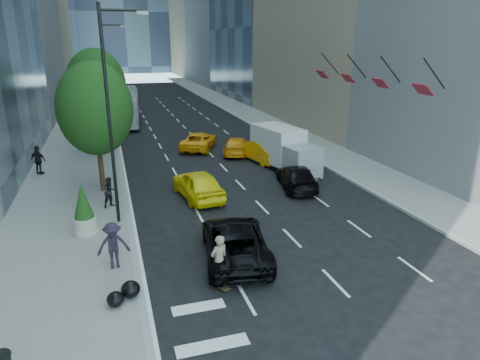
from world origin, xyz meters
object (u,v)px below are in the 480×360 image
object	(u,v)px
skateboarder	(219,264)
black_sedan_mercedes	(297,177)
black_sedan_lincoln	(235,241)
city_bus	(124,106)
box_truck	(284,149)
planter_shrub	(84,210)

from	to	relation	value
skateboarder	black_sedan_mercedes	world-z (taller)	skateboarder
black_sedan_lincoln	city_bus	size ratio (longest dim) A/B	0.42
box_truck	planter_shrub	bearing A→B (deg)	-161.20
black_sedan_lincoln	city_bus	world-z (taller)	city_bus
skateboarder	black_sedan_lincoln	world-z (taller)	skateboarder
skateboarder	planter_shrub	distance (m)	7.68
city_bus	planter_shrub	size ratio (longest dim) A/B	5.47
black_sedan_lincoln	planter_shrub	distance (m)	7.22
black_sedan_mercedes	box_truck	bearing A→B (deg)	-89.25
box_truck	planter_shrub	xyz separation A→B (m)	(-12.93, -7.49, -0.18)
skateboarder	black_sedan_mercedes	xyz separation A→B (m)	(7.34, 9.44, -0.27)
black_sedan_mercedes	city_bus	xyz separation A→B (m)	(-8.94, 25.97, 1.12)
skateboarder	city_bus	xyz separation A→B (m)	(-1.60, 35.41, 0.84)
city_bus	black_sedan_mercedes	bearing A→B (deg)	-66.73
city_bus	planter_shrub	xyz separation A→B (m)	(-3.19, -29.41, -0.53)
skateboarder	city_bus	size ratio (longest dim) A/B	0.15
box_truck	planter_shrub	size ratio (longest dim) A/B	2.65
black_sedan_mercedes	box_truck	xyz separation A→B (m)	(0.81, 4.04, 0.76)
black_sedan_lincoln	planter_shrub	bearing A→B (deg)	-24.52
city_bus	black_sedan_lincoln	bearing A→B (deg)	-80.93
black_sedan_mercedes	box_truck	world-z (taller)	box_truck
city_bus	box_truck	distance (m)	24.00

